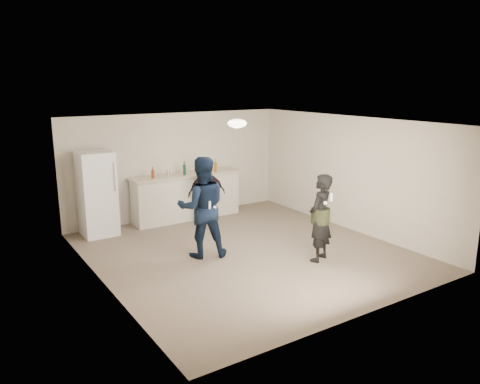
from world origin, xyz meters
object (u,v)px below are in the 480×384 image
counter (187,197)px  fridge (97,194)px  woman (320,218)px  spectator (207,194)px  shaker (168,173)px  man (202,207)px

counter → fridge: fridge is taller
woman → spectator: bearing=-102.7°
shaker → man: (-0.37, -2.29, -0.23)m
shaker → man: bearing=-99.1°
counter → spectator: size_ratio=1.77×
fridge → shaker: fridge is taller
counter → fridge: bearing=-178.1°
fridge → man: size_ratio=0.95×
woman → fridge: bearing=-76.3°
fridge → spectator: bearing=-15.7°
man → woman: (1.69, -1.36, -0.14)m
fridge → shaker: (1.63, -0.04, 0.28)m
man → spectator: man is taller
fridge → spectator: (2.29, -0.64, -0.17)m
counter → man: man is taller
counter → woman: size_ratio=1.61×
shaker → woman: size_ratio=0.11×
counter → shaker: 0.83m
counter → fridge: size_ratio=1.44×
spectator → woman: bearing=116.2°
man → spectator: (1.03, 1.69, -0.21)m
man → counter: bearing=-88.8°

